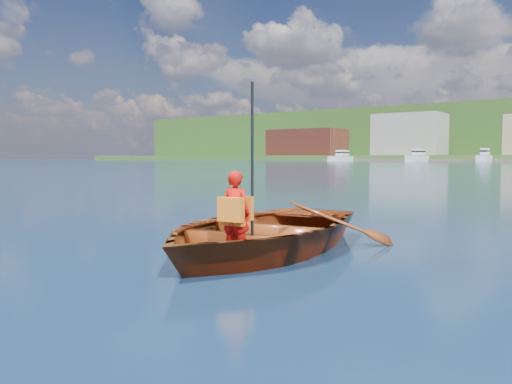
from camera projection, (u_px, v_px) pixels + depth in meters
name	position (u px, v px, depth m)	size (l,w,h in m)	color
ground	(240.00, 247.00, 7.50)	(600.00, 600.00, 0.00)	#121E3C
rowboat	(261.00, 230.00, 7.12)	(3.46, 4.59, 0.90)	brown
child_paddler	(236.00, 212.00, 6.24)	(0.41, 0.37, 2.18)	red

